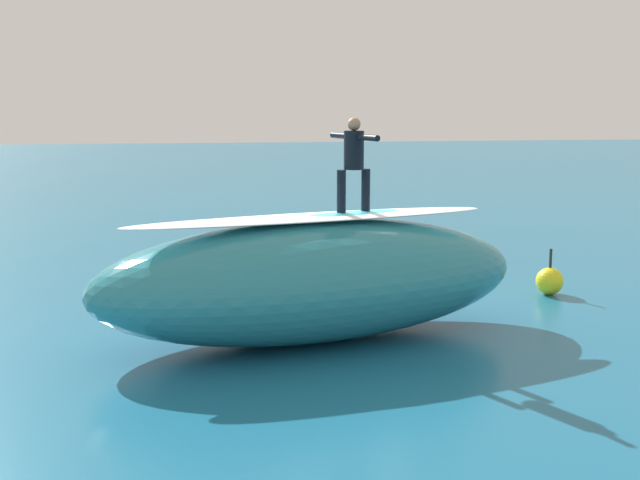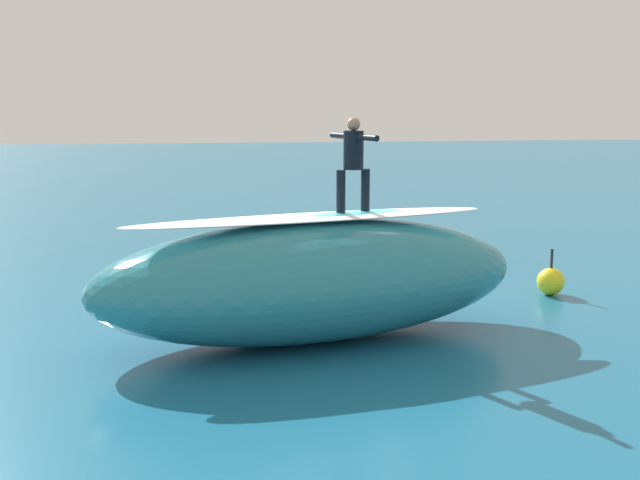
% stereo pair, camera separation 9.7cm
% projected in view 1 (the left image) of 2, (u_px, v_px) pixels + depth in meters
% --- Properties ---
extents(ground_plane, '(120.00, 120.00, 0.00)m').
position_uv_depth(ground_plane, '(328.00, 313.00, 14.40)').
color(ground_plane, '#196084').
extents(wave_crest, '(7.41, 4.18, 1.89)m').
position_uv_depth(wave_crest, '(313.00, 280.00, 12.69)').
color(wave_crest, teal).
rests_on(wave_crest, ground_plane).
extents(wave_foam_lip, '(6.00, 2.26, 0.08)m').
position_uv_depth(wave_foam_lip, '(313.00, 217.00, 12.52)').
color(wave_foam_lip, white).
rests_on(wave_foam_lip, wave_crest).
extents(surfboard_riding, '(2.03, 1.13, 0.10)m').
position_uv_depth(surfboard_riding, '(353.00, 215.00, 12.78)').
color(surfboard_riding, '#33B2D1').
rests_on(surfboard_riding, wave_crest).
extents(surfer_riding, '(0.56, 1.34, 1.46)m').
position_uv_depth(surfer_riding, '(354.00, 157.00, 12.62)').
color(surfer_riding, black).
rests_on(surfer_riding, surfboard_riding).
extents(surfboard_paddling, '(1.89, 1.57, 0.09)m').
position_uv_depth(surfboard_paddling, '(291.00, 304.00, 14.84)').
color(surfboard_paddling, silver).
rests_on(surfboard_paddling, ground_plane).
extents(surfer_paddling, '(1.59, 1.26, 0.33)m').
position_uv_depth(surfer_paddling, '(286.00, 295.00, 14.71)').
color(surfer_paddling, black).
rests_on(surfer_paddling, surfboard_paddling).
extents(buoy_marker, '(0.53, 0.53, 0.90)m').
position_uv_depth(buoy_marker, '(550.00, 281.00, 15.72)').
color(buoy_marker, yellow).
rests_on(buoy_marker, ground_plane).
extents(foam_patch_near, '(0.59, 0.44, 0.15)m').
position_uv_depth(foam_patch_near, '(304.00, 280.00, 16.71)').
color(foam_patch_near, white).
rests_on(foam_patch_near, ground_plane).
extents(foam_patch_mid, '(1.11, 1.07, 0.17)m').
position_uv_depth(foam_patch_mid, '(406.00, 298.00, 15.09)').
color(foam_patch_mid, white).
rests_on(foam_patch_mid, ground_plane).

